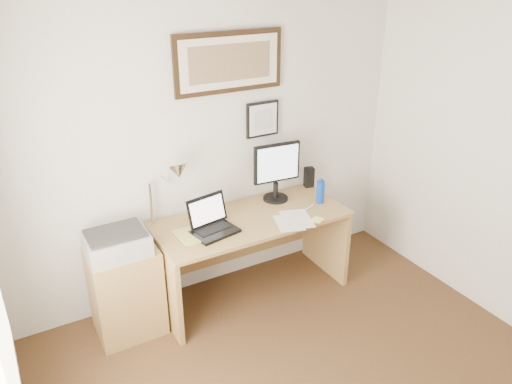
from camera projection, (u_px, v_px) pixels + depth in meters
ceiling at (414, 7)px, 1.99m from camera, size 4.00×4.00×0.00m
wall_back at (213, 150)px, 4.10m from camera, size 3.50×0.02×2.50m
side_cabinet at (126, 292)px, 3.81m from camera, size 0.50×0.40×0.73m
water_bottle at (320, 192)px, 4.30m from camera, size 0.07×0.07×0.20m
bottle_cap at (321, 180)px, 4.26m from camera, size 0.04×0.04×0.02m
speaker at (309, 177)px, 4.61m from camera, size 0.10×0.09×0.19m
paper_sheet_a at (289, 223)px, 4.01m from camera, size 0.28×0.34×0.00m
paper_sheet_b at (297, 219)px, 4.06m from camera, size 0.32×0.38×0.00m
sticky_pad at (317, 220)px, 4.04m from camera, size 0.12×0.12×0.01m
marker_pen at (309, 208)px, 4.23m from camera, size 0.14×0.06×0.02m
book at (179, 239)px, 3.75m from camera, size 0.21×0.28×0.02m
desk at (247, 238)px, 4.26m from camera, size 1.60×0.70×0.75m
laptop at (212, 224)px, 3.87m from camera, size 0.38×0.35×0.26m
lcd_monitor at (277, 169)px, 4.27m from camera, size 0.42×0.22×0.52m
printer at (117, 243)px, 3.59m from camera, size 0.44×0.34×0.18m
desk_lamp at (176, 174)px, 3.80m from camera, size 0.29×0.27×0.53m
picture_large at (229, 62)px, 3.85m from camera, size 0.92×0.04×0.47m
picture_small at (262, 119)px, 4.20m from camera, size 0.30×0.03×0.30m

